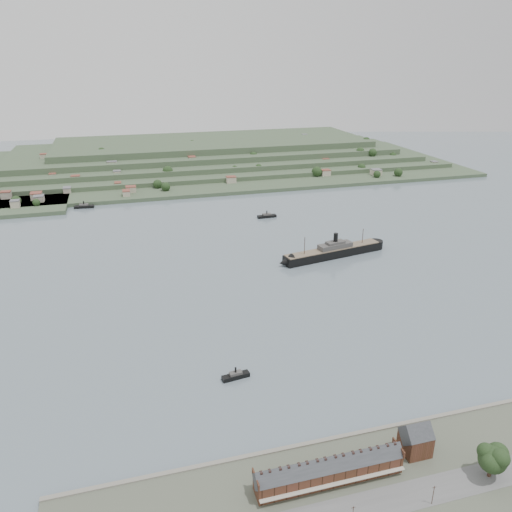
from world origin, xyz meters
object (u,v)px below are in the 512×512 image
object	(u,v)px
terrace_row	(329,470)
tugboat	(236,376)
steamship	(330,252)
fig_tree	(494,459)
gabled_building	(416,439)

from	to	relation	value
terrace_row	tugboat	bearing A→B (deg)	103.72
steamship	tugboat	size ratio (longest dim) A/B	6.68
fig_tree	gabled_building	bearing A→B (deg)	137.40
steamship	fig_tree	distance (m)	218.97
gabled_building	tugboat	size ratio (longest dim) A/B	1.01
terrace_row	fig_tree	xyz separation A→B (m)	(57.62, -14.48, 3.75)
tugboat	fig_tree	distance (m)	114.56
terrace_row	steamship	distance (m)	220.84
terrace_row	fig_tree	bearing A→B (deg)	-14.11
steamship	tugboat	bearing A→B (deg)	-129.15
terrace_row	fig_tree	world-z (taller)	fig_tree
gabled_building	tugboat	bearing A→B (deg)	129.14
terrace_row	gabled_building	size ratio (longest dim) A/B	3.95
steamship	fig_tree	size ratio (longest dim) A/B	6.64
terrace_row	steamship	bearing A→B (deg)	66.27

